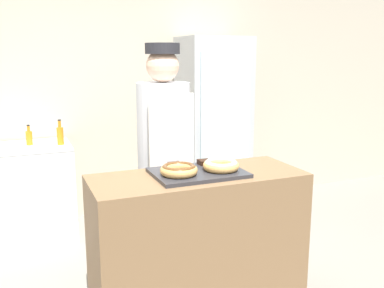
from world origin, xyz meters
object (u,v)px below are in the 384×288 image
(chest_freezer, at_px, (14,193))
(bottle_orange_b, at_px, (60,135))
(serving_tray, at_px, (198,173))
(bottle_orange, at_px, (29,137))
(baker_person, at_px, (164,160))
(brownie_back_right, at_px, (204,162))
(beverage_fridge, at_px, (213,127))
(donut_chocolate_glaze, at_px, (179,169))
(brownie_back_left, at_px, (175,165))
(donut_light_glaze, at_px, (221,165))

(chest_freezer, xyz_separation_m, bottle_orange_b, (0.44, -0.06, 0.54))
(serving_tray, bearing_deg, bottle_orange, 118.05)
(chest_freezer, relative_size, bottle_orange, 5.59)
(baker_person, bearing_deg, bottle_orange, 125.38)
(serving_tray, bearing_deg, brownie_back_right, 52.33)
(chest_freezer, distance_m, bottle_orange, 0.55)
(serving_tray, height_order, beverage_fridge, beverage_fridge)
(chest_freezer, bearing_deg, baker_person, -48.93)
(baker_person, height_order, beverage_fridge, beverage_fridge)
(serving_tray, height_order, donut_chocolate_glaze, donut_chocolate_glaze)
(donut_chocolate_glaze, relative_size, chest_freezer, 0.22)
(donut_chocolate_glaze, bearing_deg, bottle_orange_b, 107.27)
(serving_tray, relative_size, beverage_fridge, 0.30)
(baker_person, height_order, bottle_orange, baker_person)
(brownie_back_left, distance_m, bottle_orange_b, 1.66)
(beverage_fridge, bearing_deg, brownie_back_left, -122.61)
(serving_tray, relative_size, bottle_orange_b, 2.41)
(brownie_back_right, xyz_separation_m, beverage_fridge, (0.82, 1.61, -0.06))
(brownie_back_left, distance_m, beverage_fridge, 1.91)
(brownie_back_right, bearing_deg, beverage_fridge, 63.00)
(bottle_orange, bearing_deg, serving_tray, -61.95)
(serving_tray, distance_m, donut_chocolate_glaze, 0.16)
(donut_chocolate_glaze, xyz_separation_m, beverage_fridge, (1.07, 1.78, -0.07))
(donut_light_glaze, bearing_deg, serving_tray, 165.26)
(beverage_fridge, relative_size, chest_freezer, 1.79)
(baker_person, height_order, bottle_orange_b, baker_person)
(baker_person, bearing_deg, chest_freezer, 131.07)
(baker_person, bearing_deg, beverage_fridge, 51.46)
(serving_tray, xyz_separation_m, baker_person, (-0.05, 0.52, -0.03))
(donut_chocolate_glaze, xyz_separation_m, bottle_orange_b, (-0.54, 1.73, -0.04))
(beverage_fridge, relative_size, bottle_orange, 9.99)
(serving_tray, distance_m, brownie_back_right, 0.17)
(donut_light_glaze, xyz_separation_m, beverage_fridge, (0.78, 1.78, -0.07))
(donut_chocolate_glaze, height_order, baker_person, baker_person)
(brownie_back_right, xyz_separation_m, chest_freezer, (-1.23, 1.62, -0.56))
(brownie_back_right, height_order, baker_person, baker_person)
(chest_freezer, bearing_deg, bottle_orange_b, -7.80)
(serving_tray, distance_m, baker_person, 0.52)
(brownie_back_left, xyz_separation_m, baker_person, (0.05, 0.38, -0.05))
(serving_tray, distance_m, chest_freezer, 2.15)
(donut_light_glaze, bearing_deg, chest_freezer, 125.36)
(brownie_back_left, bearing_deg, beverage_fridge, 57.39)
(brownie_back_right, height_order, chest_freezer, brownie_back_right)
(brownie_back_left, height_order, bottle_orange_b, bottle_orange_b)
(chest_freezer, bearing_deg, bottle_orange, 11.65)
(chest_freezer, bearing_deg, donut_light_glaze, -54.64)
(donut_light_glaze, height_order, baker_person, baker_person)
(donut_light_glaze, distance_m, brownie_back_right, 0.18)
(beverage_fridge, xyz_separation_m, bottle_orange, (-1.88, 0.04, 0.01))
(bottle_orange, bearing_deg, donut_chocolate_glaze, -66.11)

